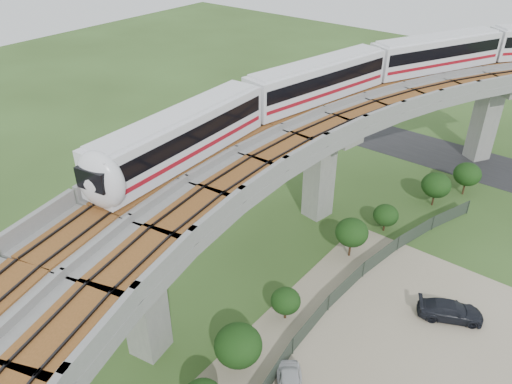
# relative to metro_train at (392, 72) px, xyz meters

# --- Properties ---
(ground) EXTENTS (160.00, 160.00, 0.00)m
(ground) POSITION_rel_metro_train_xyz_m (-3.19, -18.20, -12.31)
(ground) COLOR #324C1E
(ground) RESTS_ON ground
(dirt_lot) EXTENTS (18.00, 26.00, 0.04)m
(dirt_lot) POSITION_rel_metro_train_xyz_m (10.81, -20.20, -12.29)
(dirt_lot) COLOR gray
(dirt_lot) RESTS_ON ground
(asphalt_road) EXTENTS (60.00, 8.00, 0.03)m
(asphalt_road) POSITION_rel_metro_train_xyz_m (-3.19, 11.80, -12.29)
(asphalt_road) COLOR #232326
(asphalt_road) RESTS_ON ground
(viaduct) EXTENTS (19.58, 73.98, 11.40)m
(viaduct) POSITION_rel_metro_train_xyz_m (0.65, -18.20, -3.26)
(viaduct) COLOR #99968E
(viaduct) RESTS_ON ground
(metro_train) EXTENTS (22.14, 58.33, 3.64)m
(metro_train) POSITION_rel_metro_train_xyz_m (0.00, 0.00, 0.00)
(metro_train) COLOR silver
(metro_train) RESTS_ON ground
(fence) EXTENTS (3.87, 38.73, 1.50)m
(fence) POSITION_rel_metro_train_xyz_m (6.56, -18.20, -11.56)
(fence) COLOR #2D382D
(fence) RESTS_ON ground
(tree_0) EXTENTS (2.70, 2.70, 3.47)m
(tree_0) POSITION_rel_metro_train_xyz_m (7.51, 4.45, -9.99)
(tree_0) COLOR #382314
(tree_0) RESTS_ON ground
(tree_1) EXTENTS (2.81, 2.81, 3.46)m
(tree_1) POSITION_rel_metro_train_xyz_m (5.85, 0.54, -10.04)
(tree_1) COLOR #382314
(tree_1) RESTS_ON ground
(tree_2) EXTENTS (2.27, 2.27, 2.62)m
(tree_2) POSITION_rel_metro_train_xyz_m (3.99, -6.35, -10.65)
(tree_2) COLOR #382314
(tree_2) RESTS_ON ground
(tree_3) EXTENTS (2.74, 2.74, 3.59)m
(tree_3) POSITION_rel_metro_train_xyz_m (3.34, -11.54, -9.88)
(tree_3) COLOR #382314
(tree_3) RESTS_ON ground
(tree_4) EXTENTS (2.15, 2.15, 2.60)m
(tree_4) POSITION_rel_metro_train_xyz_m (3.24, -20.77, -10.63)
(tree_4) COLOR #382314
(tree_4) RESTS_ON ground
(tree_5) EXTENTS (3.08, 3.08, 3.43)m
(tree_5) POSITION_rel_metro_train_xyz_m (3.43, -26.23, -10.19)
(tree_5) COLOR #382314
(tree_5) RESTS_ON ground
(car_dark) EXTENTS (4.92, 3.73, 1.33)m
(car_dark) POSITION_rel_metro_train_xyz_m (12.56, -13.40, -11.60)
(car_dark) COLOR black
(car_dark) RESTS_ON dirt_lot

